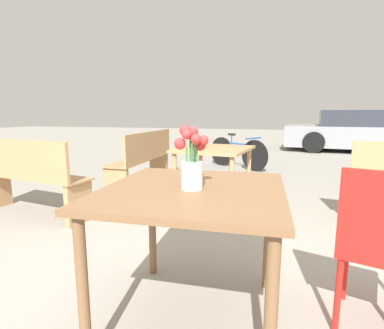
# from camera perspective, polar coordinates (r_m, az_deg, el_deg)

# --- Properties ---
(ground_plane) EXTENTS (40.00, 40.00, 0.00)m
(ground_plane) POSITION_cam_1_polar(r_m,az_deg,el_deg) (1.85, 0.25, -27.34)
(ground_plane) COLOR gray
(table_front) EXTENTS (0.93, 0.97, 0.74)m
(table_front) POSITION_cam_1_polar(r_m,az_deg,el_deg) (1.55, 0.26, -7.88)
(table_front) COLOR brown
(table_front) RESTS_ON ground_plane
(flower_vase) EXTENTS (0.16, 0.16, 0.32)m
(flower_vase) POSITION_cam_1_polar(r_m,az_deg,el_deg) (1.47, -0.02, -0.09)
(flower_vase) COLOR silver
(flower_vase) RESTS_ON table_front
(cafe_chair) EXTENTS (0.50, 0.50, 0.86)m
(cafe_chair) POSITION_cam_1_polar(r_m,az_deg,el_deg) (1.76, 32.72, -12.52)
(cafe_chair) COLOR red
(cafe_chair) RESTS_ON ground_plane
(bench_near) EXTENTS (1.47, 0.59, 0.85)m
(bench_near) POSITION_cam_1_polar(r_m,az_deg,el_deg) (3.66, -28.94, -1.92)
(bench_near) COLOR tan
(bench_near) RESTS_ON ground_plane
(bench_far) EXTENTS (0.36, 1.60, 0.85)m
(bench_far) POSITION_cam_1_polar(r_m,az_deg,el_deg) (4.53, -8.98, 1.32)
(bench_far) COLOR tan
(bench_far) RESTS_ON ground_plane
(table_back) EXTENTS (0.88, 0.98, 0.72)m
(table_back) POSITION_cam_1_polar(r_m,az_deg,el_deg) (3.47, 4.25, 1.44)
(table_back) COLOR tan
(table_back) RESTS_ON ground_plane
(bicycle) EXTENTS (1.26, 0.86, 0.70)m
(bicycle) POSITION_cam_1_polar(r_m,az_deg,el_deg) (6.19, 8.63, 2.26)
(bicycle) COLOR black
(bicycle) RESTS_ON ground_plane
(parked_car) EXTENTS (4.44, 2.29, 1.20)m
(parked_car) POSITION_cam_1_polar(r_m,az_deg,el_deg) (10.16, 29.71, 5.44)
(parked_car) COLOR gray
(parked_car) RESTS_ON ground_plane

